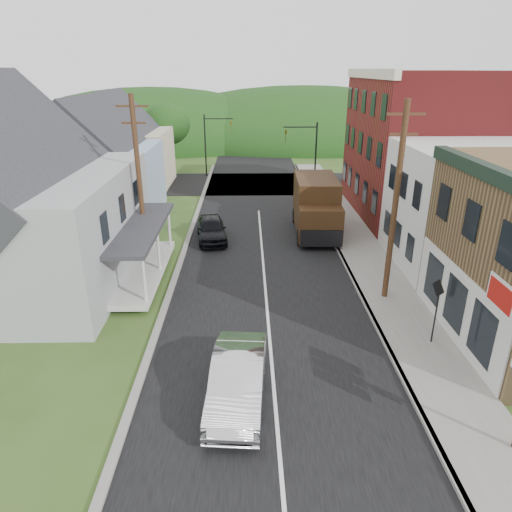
{
  "coord_description": "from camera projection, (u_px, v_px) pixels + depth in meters",
  "views": [
    {
      "loc": [
        -0.86,
        -15.62,
        10.11
      ],
      "look_at": [
        -0.48,
        3.57,
        2.2
      ],
      "focal_mm": 32.0,
      "sensor_mm": 36.0,
      "label": 1
    }
  ],
  "objects": [
    {
      "name": "road",
      "position": [
        262.0,
        249.0,
        27.55
      ],
      "size": [
        9.0,
        90.0,
        0.02
      ],
      "primitive_type": "cube",
      "color": "black",
      "rests_on": "ground"
    },
    {
      "name": "silver_sedan",
      "position": [
        238.0,
        380.0,
        14.72
      ],
      "size": [
        2.01,
        4.91,
        1.58
      ],
      "primitive_type": "imported",
      "rotation": [
        0.0,
        0.0,
        -0.07
      ],
      "color": "silver",
      "rests_on": "ground"
    },
    {
      "name": "house_cream",
      "position": [
        128.0,
        146.0,
        40.73
      ],
      "size": [
        7.14,
        8.16,
        7.28
      ],
      "color": "beige",
      "rests_on": "ground"
    },
    {
      "name": "dark_sedan",
      "position": [
        211.0,
        229.0,
        28.74
      ],
      "size": [
        2.33,
        4.55,
        1.48
      ],
      "primitive_type": "imported",
      "rotation": [
        0.0,
        0.0,
        0.14
      ],
      "color": "black",
      "rests_on": "ground"
    },
    {
      "name": "forested_ridge",
      "position": [
        253.0,
        141.0,
        69.15
      ],
      "size": [
        90.0,
        30.0,
        16.0
      ],
      "primitive_type": "ellipsoid",
      "color": "black",
      "rests_on": "ground"
    },
    {
      "name": "ground",
      "position": [
        270.0,
        340.0,
        18.31
      ],
      "size": [
        120.0,
        120.0,
        0.0
      ],
      "primitive_type": "plane",
      "color": "#2D4719",
      "rests_on": "ground"
    },
    {
      "name": "delivery_van",
      "position": [
        316.0,
        207.0,
        29.51
      ],
      "size": [
        2.89,
        6.55,
        3.61
      ],
      "rotation": [
        0.0,
        0.0,
        -0.04
      ],
      "color": "#311D0D",
      "rests_on": "ground"
    },
    {
      "name": "storefront_white",
      "position": [
        476.0,
        208.0,
        24.21
      ],
      "size": [
        8.0,
        7.0,
        6.5
      ],
      "primitive_type": "cube",
      "color": "silver",
      "rests_on": "ground"
    },
    {
      "name": "utility_pole_right",
      "position": [
        395.0,
        204.0,
        19.87
      ],
      "size": [
        1.6,
        0.26,
        9.0
      ],
      "color": "#472D19",
      "rests_on": "ground"
    },
    {
      "name": "utility_pole_left",
      "position": [
        139.0,
        181.0,
        23.81
      ],
      "size": [
        1.6,
        0.26,
        9.0
      ],
      "color": "#472D19",
      "rests_on": "ground"
    },
    {
      "name": "curb_left",
      "position": [
        180.0,
        262.0,
        25.6
      ],
      "size": [
        0.3,
        55.0,
        0.12
      ],
      "primitive_type": "cube",
      "color": "slate",
      "rests_on": "ground"
    },
    {
      "name": "traffic_signal_left",
      "position": [
        212.0,
        138.0,
        44.99
      ],
      "size": [
        2.87,
        0.2,
        6.0
      ],
      "color": "black",
      "rests_on": "ground"
    },
    {
      "name": "warning_sign",
      "position": [
        437.0,
        302.0,
        17.29
      ],
      "size": [
        0.19,
        0.74,
        2.72
      ],
      "rotation": [
        0.0,
        0.0,
        0.22
      ],
      "color": "black",
      "rests_on": "sidewalk_right"
    },
    {
      "name": "house_blue",
      "position": [
        105.0,
        166.0,
        32.42
      ],
      "size": [
        7.14,
        8.16,
        7.28
      ],
      "color": "#8EA5C2",
      "rests_on": "ground"
    },
    {
      "name": "storefront_red",
      "position": [
        418.0,
        146.0,
        32.32
      ],
      "size": [
        8.0,
        12.0,
        10.0
      ],
      "primitive_type": "cube",
      "color": "maroon",
      "rests_on": "ground"
    },
    {
      "name": "tree_left_c",
      "position": [
        5.0,
        129.0,
        34.19
      ],
      "size": [
        5.8,
        5.8,
        8.41
      ],
      "color": "#382616",
      "rests_on": "ground"
    },
    {
      "name": "traffic_signal_right",
      "position": [
        308.0,
        149.0,
        38.68
      ],
      "size": [
        2.87,
        0.2,
        6.0
      ],
      "color": "black",
      "rests_on": "ground"
    },
    {
      "name": "sidewalk_right",
      "position": [
        367.0,
        260.0,
        25.78
      ],
      "size": [
        2.8,
        55.0,
        0.15
      ],
      "primitive_type": "cube",
      "color": "slate",
      "rests_on": "ground"
    },
    {
      "name": "house_gray",
      "position": [
        17.0,
        200.0,
        22.02
      ],
      "size": [
        10.2,
        12.24,
        8.35
      ],
      "color": "#929497",
      "rests_on": "ground"
    },
    {
      "name": "cross_road",
      "position": [
        256.0,
        184.0,
        43.27
      ],
      "size": [
        60.0,
        9.0,
        0.02
      ],
      "primitive_type": "cube",
      "color": "black",
      "rests_on": "ground"
    },
    {
      "name": "curb_right",
      "position": [
        343.0,
        260.0,
        25.76
      ],
      "size": [
        0.2,
        55.0,
        0.15
      ],
      "primitive_type": "cube",
      "color": "slate",
      "rests_on": "ground"
    },
    {
      "name": "tree_left_d",
      "position": [
        166.0,
        125.0,
        45.87
      ],
      "size": [
        4.8,
        4.8,
        6.94
      ],
      "color": "#382616",
      "rests_on": "ground"
    }
  ]
}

